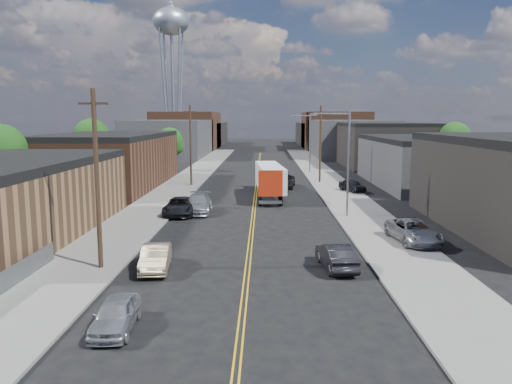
{
  "coord_description": "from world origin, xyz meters",
  "views": [
    {
      "loc": [
        0.92,
        -16.85,
        8.43
      ],
      "look_at": [
        0.28,
        23.05,
        2.5
      ],
      "focal_mm": 35.0,
      "sensor_mm": 36.0,
      "label": 1
    }
  ],
  "objects_px": {
    "car_left_c": "(180,206)",
    "car_left_a": "(116,314)",
    "car_right_oncoming": "(336,256)",
    "car_right_lot_a": "(414,231)",
    "car_ahead_truck": "(283,181)",
    "semi_truck": "(270,178)",
    "car_left_d": "(198,204)",
    "car_right_lot_c": "(352,185)",
    "water_tower": "(171,27)",
    "car_left_b": "(156,258)"
  },
  "relations": [
    {
      "from": "water_tower",
      "to": "car_left_d",
      "type": "relative_size",
      "value": 6.62
    },
    {
      "from": "car_right_lot_c",
      "to": "car_right_lot_a",
      "type": "bearing_deg",
      "value": -112.63
    },
    {
      "from": "car_right_lot_a",
      "to": "car_left_c",
      "type": "bearing_deg",
      "value": 144.23
    },
    {
      "from": "car_left_a",
      "to": "car_left_c",
      "type": "relative_size",
      "value": 0.68
    },
    {
      "from": "car_left_d",
      "to": "car_ahead_truck",
      "type": "height_order",
      "value": "car_ahead_truck"
    },
    {
      "from": "car_left_c",
      "to": "car_left_a",
      "type": "bearing_deg",
      "value": -88.03
    },
    {
      "from": "semi_truck",
      "to": "car_ahead_truck",
      "type": "height_order",
      "value": "semi_truck"
    },
    {
      "from": "water_tower",
      "to": "car_right_lot_a",
      "type": "xyz_separation_m",
      "value": [
        33.0,
        -93.93,
        -29.75
      ]
    },
    {
      "from": "semi_truck",
      "to": "car_left_d",
      "type": "distance_m",
      "value": 11.64
    },
    {
      "from": "water_tower",
      "to": "car_right_oncoming",
      "type": "xyz_separation_m",
      "value": [
        27.0,
        -99.55,
        -29.93
      ]
    },
    {
      "from": "car_left_b",
      "to": "car_right_lot_c",
      "type": "relative_size",
      "value": 1.06
    },
    {
      "from": "car_ahead_truck",
      "to": "car_left_d",
      "type": "bearing_deg",
      "value": -109.56
    },
    {
      "from": "car_right_oncoming",
      "to": "car_left_c",
      "type": "bearing_deg",
      "value": -60.3
    },
    {
      "from": "car_right_lot_a",
      "to": "car_left_d",
      "type": "bearing_deg",
      "value": 139.34
    },
    {
      "from": "car_left_a",
      "to": "car_right_oncoming",
      "type": "relative_size",
      "value": 0.87
    },
    {
      "from": "semi_truck",
      "to": "car_left_c",
      "type": "relative_size",
      "value": 2.47
    },
    {
      "from": "car_left_d",
      "to": "car_left_c",
      "type": "bearing_deg",
      "value": -144.01
    },
    {
      "from": "car_left_d",
      "to": "car_right_oncoming",
      "type": "height_order",
      "value": "car_left_d"
    },
    {
      "from": "car_left_b",
      "to": "car_right_lot_c",
      "type": "xyz_separation_m",
      "value": [
        16.13,
        29.58,
        0.13
      ]
    },
    {
      "from": "car_left_c",
      "to": "car_right_lot_a",
      "type": "bearing_deg",
      "value": -31.09
    },
    {
      "from": "car_left_d",
      "to": "car_right_lot_c",
      "type": "relative_size",
      "value": 1.39
    },
    {
      "from": "car_right_lot_a",
      "to": "water_tower",
      "type": "bearing_deg",
      "value": 103.31
    },
    {
      "from": "car_right_lot_a",
      "to": "car_ahead_truck",
      "type": "xyz_separation_m",
      "value": [
        -7.8,
        27.35,
        -0.08
      ]
    },
    {
      "from": "water_tower",
      "to": "car_left_b",
      "type": "relative_size",
      "value": 8.7
    },
    {
      "from": "car_left_c",
      "to": "car_right_oncoming",
      "type": "distance_m",
      "value": 19.28
    },
    {
      "from": "car_left_a",
      "to": "car_right_lot_c",
      "type": "height_order",
      "value": "car_right_lot_c"
    },
    {
      "from": "semi_truck",
      "to": "car_left_a",
      "type": "relative_size",
      "value": 3.61
    },
    {
      "from": "semi_truck",
      "to": "car_right_lot_a",
      "type": "bearing_deg",
      "value": -70.48
    },
    {
      "from": "car_right_oncoming",
      "to": "car_ahead_truck",
      "type": "relative_size",
      "value": 0.74
    },
    {
      "from": "car_left_a",
      "to": "car_left_d",
      "type": "xyz_separation_m",
      "value": [
        0.0,
        25.06,
        0.16
      ]
    },
    {
      "from": "water_tower",
      "to": "semi_truck",
      "type": "relative_size",
      "value": 2.68
    },
    {
      "from": "car_left_b",
      "to": "car_left_c",
      "type": "bearing_deg",
      "value": 88.42
    },
    {
      "from": "car_right_oncoming",
      "to": "car_left_b",
      "type": "bearing_deg",
      "value": -4.32
    },
    {
      "from": "car_left_a",
      "to": "car_left_c",
      "type": "bearing_deg",
      "value": 90.99
    },
    {
      "from": "car_left_d",
      "to": "car_right_lot_a",
      "type": "relative_size",
      "value": 1.04
    },
    {
      "from": "car_left_a",
      "to": "car_right_oncoming",
      "type": "bearing_deg",
      "value": 37.67
    },
    {
      "from": "car_left_a",
      "to": "car_left_b",
      "type": "relative_size",
      "value": 0.9
    },
    {
      "from": "car_left_b",
      "to": "car_ahead_truck",
      "type": "relative_size",
      "value": 0.72
    },
    {
      "from": "car_right_lot_a",
      "to": "car_right_lot_c",
      "type": "xyz_separation_m",
      "value": [
        0.0,
        23.57,
        -0.06
      ]
    },
    {
      "from": "semi_truck",
      "to": "car_ahead_truck",
      "type": "bearing_deg",
      "value": 71.05
    },
    {
      "from": "car_ahead_truck",
      "to": "car_left_a",
      "type": "bearing_deg",
      "value": -94.08
    },
    {
      "from": "car_right_oncoming",
      "to": "car_right_lot_a",
      "type": "height_order",
      "value": "car_right_lot_a"
    },
    {
      "from": "car_right_lot_c",
      "to": "car_ahead_truck",
      "type": "height_order",
      "value": "car_ahead_truck"
    },
    {
      "from": "car_left_b",
      "to": "car_ahead_truck",
      "type": "distance_m",
      "value": 34.39
    },
    {
      "from": "water_tower",
      "to": "car_left_c",
      "type": "height_order",
      "value": "water_tower"
    },
    {
      "from": "car_left_b",
      "to": "car_left_c",
      "type": "distance_m",
      "value": 16.0
    },
    {
      "from": "car_left_d",
      "to": "car_right_oncoming",
      "type": "bearing_deg",
      "value": -61.5
    },
    {
      "from": "semi_truck",
      "to": "car_right_lot_c",
      "type": "xyz_separation_m",
      "value": [
        9.46,
        2.97,
        -1.19
      ]
    },
    {
      "from": "car_right_lot_c",
      "to": "car_ahead_truck",
      "type": "distance_m",
      "value": 8.67
    },
    {
      "from": "car_right_oncoming",
      "to": "car_ahead_truck",
      "type": "bearing_deg",
      "value": -93.41
    }
  ]
}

